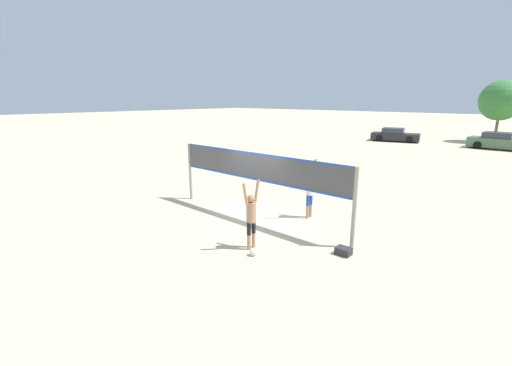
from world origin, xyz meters
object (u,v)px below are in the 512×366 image
parked_car_mid (395,135)px  tree_left_cluster (501,101)px  gear_bag (344,251)px  volleyball_net (256,173)px  player_blocker (310,188)px  player_spiker (251,214)px  volleyball (253,252)px  parked_car_near (500,142)px

parked_car_mid → tree_left_cluster: (7.62, 5.64, 3.38)m
gear_bag → tree_left_cluster: 32.58m
volleyball_net → player_blocker: (1.38, 1.33, -0.57)m
volleyball_net → player_blocker: volleyball_net is taller
player_spiker → tree_left_cluster: tree_left_cluster is taller
volleyball → tree_left_cluster: (1.04, 34.05, 3.87)m
parked_car_mid → gear_bag: bearing=-85.9°
volleyball_net → parked_car_mid: 26.54m
volleyball_net → volleyball: size_ratio=34.66×
volleyball_net → parked_car_near: 26.75m
parked_car_near → player_blocker: bearing=-93.6°
player_spiker → tree_left_cluster: size_ratio=0.34×
player_blocker → parked_car_near: 25.24m
player_spiker → player_blocker: (-0.21, 3.33, 0.07)m
player_blocker → gear_bag: 3.23m
player_spiker → parked_car_near: player_spiker is taller
parked_car_mid → tree_left_cluster: size_ratio=0.81×
player_spiker → tree_left_cluster: (1.40, 33.74, 2.93)m
gear_bag → player_blocker: bearing=141.2°
player_blocker → tree_left_cluster: size_ratio=0.36×
gear_bag → parked_car_near: parked_car_near is taller
player_blocker → parked_car_mid: size_ratio=0.44×
player_blocker → parked_car_mid: bearing=-166.4°
player_blocker → parked_car_near: bearing=174.0°
parked_car_near → parked_car_mid: 8.64m
player_spiker → parked_car_mid: bearing=12.5°
volleyball_net → tree_left_cluster: bearing=84.6°
volleyball_net → player_spiker: volleyball_net is taller
player_spiker → parked_car_mid: size_ratio=0.42×
player_spiker → gear_bag: size_ratio=4.85×
volleyball → parked_car_mid: bearing=103.0°
player_blocker → tree_left_cluster: 30.59m
gear_bag → tree_left_cluster: (-0.78, 32.34, 3.88)m
player_spiker → gear_bag: (2.18, 1.40, -0.94)m
volleyball → gear_bag: size_ratio=0.53×
volleyball_net → player_blocker: 2.00m
volleyball_net → parked_car_mid: size_ratio=1.59×
tree_left_cluster → parked_car_near: bearing=-79.2°
player_blocker → parked_car_mid: 25.50m
volleyball_net → volleyball: bearing=-49.7°
parked_car_mid → tree_left_cluster: tree_left_cluster is taller
parked_car_mid → tree_left_cluster: 10.06m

